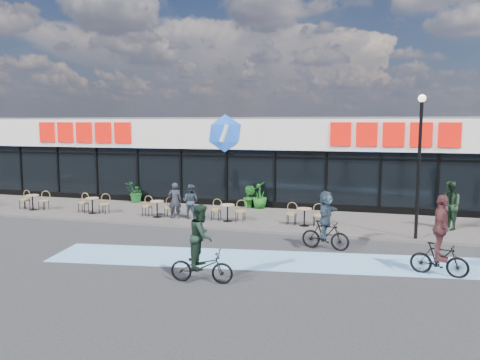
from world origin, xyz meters
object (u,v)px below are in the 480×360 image
object	(u,v)px
potted_plant_left	(135,192)
cyclist_a	(440,241)
patron_right	(191,201)
cyclist_b	(326,223)
potted_plant_mid	(260,195)
pedestrian_a	(450,205)
lamp_post	(419,154)
potted_plant_right	(249,196)
patron_left	(175,201)

from	to	relation	value
potted_plant_left	cyclist_a	xyz separation A→B (m)	(13.94, -8.22, 0.38)
patron_right	cyclist_b	size ratio (longest dim) A/B	0.75
potted_plant_mid	patron_right	xyz separation A→B (m)	(-2.39, -3.22, 0.10)
potted_plant_left	pedestrian_a	world-z (taller)	pedestrian_a
potted_plant_left	potted_plant_mid	bearing A→B (deg)	1.22
lamp_post	potted_plant_mid	distance (m)	8.55
lamp_post	pedestrian_a	size ratio (longest dim) A/B	2.68
potted_plant_right	pedestrian_a	size ratio (longest dim) A/B	0.60
potted_plant_left	potted_plant_right	size ratio (longest dim) A/B	0.92
potted_plant_right	cyclist_a	size ratio (longest dim) A/B	0.50
lamp_post	potted_plant_right	distance (m)	8.95
potted_plant_right	patron_right	distance (m)	3.66
potted_plant_right	cyclist_a	world-z (taller)	cyclist_a
cyclist_a	lamp_post	bearing A→B (deg)	93.99
potted_plant_left	pedestrian_a	distance (m)	15.25
cyclist_a	cyclist_b	xyz separation A→B (m)	(-3.38, 1.95, -0.08)
lamp_post	cyclist_b	distance (m)	4.34
patron_left	cyclist_b	bearing A→B (deg)	137.79
potted_plant_mid	patron_right	distance (m)	4.01
potted_plant_left	patron_right	world-z (taller)	patron_right
potted_plant_mid	cyclist_b	world-z (taller)	cyclist_b
lamp_post	pedestrian_a	bearing A→B (deg)	53.63
lamp_post	patron_left	size ratio (longest dim) A/B	3.26
patron_left	pedestrian_a	bearing A→B (deg)	166.04
potted_plant_mid	lamp_post	bearing A→B (deg)	-32.40
pedestrian_a	cyclist_b	distance (m)	5.98
potted_plant_left	patron_left	distance (m)	4.92
potted_plant_mid	cyclist_b	bearing A→B (deg)	-59.26
cyclist_a	patron_left	bearing A→B (deg)	154.18
potted_plant_left	pedestrian_a	bearing A→B (deg)	-8.85
patron_right	cyclist_a	bearing A→B (deg)	157.32
cyclist_a	cyclist_b	bearing A→B (deg)	150.07
potted_plant_left	cyclist_a	world-z (taller)	cyclist_a
lamp_post	patron_right	bearing A→B (deg)	172.81
potted_plant_mid	pedestrian_a	bearing A→B (deg)	-16.66
patron_left	pedestrian_a	size ratio (longest dim) A/B	0.82
patron_right	pedestrian_a	size ratio (longest dim) A/B	0.78
cyclist_a	cyclist_b	size ratio (longest dim) A/B	1.15
patron_right	pedestrian_a	xyz separation A→B (m)	(10.71, 0.73, 0.21)
patron_left	pedestrian_a	distance (m)	11.42
potted_plant_left	patron_right	size ratio (longest dim) A/B	0.70
lamp_post	potted_plant_left	size ratio (longest dim) A/B	4.87
pedestrian_a	potted_plant_mid	bearing A→B (deg)	-126.32
cyclist_b	cyclist_a	bearing A→B (deg)	-29.93
lamp_post	potted_plant_left	xyz separation A→B (m)	(-13.66, 4.25, -2.57)
lamp_post	potted_plant_left	bearing A→B (deg)	162.73
lamp_post	cyclist_b	xyz separation A→B (m)	(-3.10, -2.03, -2.27)
patron_right	patron_left	bearing A→B (deg)	21.03
patron_right	lamp_post	bearing A→B (deg)	178.36
patron_left	cyclist_a	distance (m)	11.40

